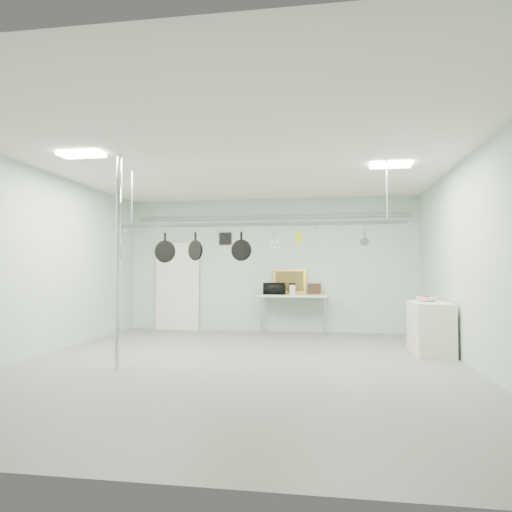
% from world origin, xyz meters
% --- Properties ---
extents(floor, '(8.00, 8.00, 0.00)m').
position_xyz_m(floor, '(0.00, 0.00, 0.00)').
color(floor, gray).
rests_on(floor, ground).
extents(ceiling, '(7.00, 8.00, 0.02)m').
position_xyz_m(ceiling, '(0.00, 0.00, 3.19)').
color(ceiling, silver).
rests_on(ceiling, back_wall).
extents(back_wall, '(7.00, 0.02, 3.20)m').
position_xyz_m(back_wall, '(0.00, 3.99, 1.60)').
color(back_wall, '#A9CBC1').
rests_on(back_wall, floor).
extents(right_wall, '(0.02, 8.00, 3.20)m').
position_xyz_m(right_wall, '(3.49, 0.00, 1.60)').
color(right_wall, '#A9CBC1').
rests_on(right_wall, floor).
extents(door, '(1.10, 0.10, 2.20)m').
position_xyz_m(door, '(-2.30, 3.94, 1.05)').
color(door, silver).
rests_on(door, floor).
extents(wall_vent, '(0.30, 0.04, 0.30)m').
position_xyz_m(wall_vent, '(-1.10, 3.97, 2.25)').
color(wall_vent, black).
rests_on(wall_vent, back_wall).
extents(conduit_pipe, '(6.60, 0.07, 0.07)m').
position_xyz_m(conduit_pipe, '(0.00, 3.90, 2.75)').
color(conduit_pipe, gray).
rests_on(conduit_pipe, back_wall).
extents(chrome_pole, '(0.08, 0.08, 3.20)m').
position_xyz_m(chrome_pole, '(-1.70, -0.60, 1.60)').
color(chrome_pole, silver).
rests_on(chrome_pole, floor).
extents(prep_table, '(1.60, 0.70, 0.91)m').
position_xyz_m(prep_table, '(0.60, 3.60, 0.83)').
color(prep_table, silver).
rests_on(prep_table, floor).
extents(side_cabinet, '(0.60, 1.20, 0.90)m').
position_xyz_m(side_cabinet, '(3.15, 1.40, 0.45)').
color(side_cabinet, silver).
rests_on(side_cabinet, floor).
extents(pot_rack, '(4.80, 0.06, 1.00)m').
position_xyz_m(pot_rack, '(0.20, 0.30, 2.23)').
color(pot_rack, '#B7B7BC').
rests_on(pot_rack, ceiling).
extents(light_panel_left, '(0.65, 0.30, 0.05)m').
position_xyz_m(light_panel_left, '(-2.20, -0.80, 3.16)').
color(light_panel_left, white).
rests_on(light_panel_left, ceiling).
extents(light_panel_right, '(0.65, 0.30, 0.05)m').
position_xyz_m(light_panel_right, '(2.40, 0.60, 3.16)').
color(light_panel_right, white).
rests_on(light_panel_right, ceiling).
extents(microwave, '(0.50, 0.34, 0.27)m').
position_xyz_m(microwave, '(0.16, 3.61, 1.04)').
color(microwave, black).
rests_on(microwave, prep_table).
extents(coffee_canister, '(0.19, 0.19, 0.22)m').
position_xyz_m(coffee_canister, '(0.58, 3.59, 1.02)').
color(coffee_canister, silver).
rests_on(coffee_canister, prep_table).
extents(painting_large, '(0.79, 0.18, 0.58)m').
position_xyz_m(painting_large, '(0.49, 3.90, 1.20)').
color(painting_large, gold).
rests_on(painting_large, prep_table).
extents(painting_small, '(0.31, 0.11, 0.25)m').
position_xyz_m(painting_small, '(1.08, 3.90, 1.03)').
color(painting_small, '#361F13').
rests_on(painting_small, prep_table).
extents(fruit_bowl, '(0.42, 0.42, 0.09)m').
position_xyz_m(fruit_bowl, '(3.12, 1.49, 0.94)').
color(fruit_bowl, silver).
rests_on(fruit_bowl, side_cabinet).
extents(skillet_left, '(0.37, 0.10, 0.49)m').
position_xyz_m(skillet_left, '(-1.31, 0.30, 1.84)').
color(skillet_left, black).
rests_on(skillet_left, pot_rack).
extents(skillet_mid, '(0.32, 0.23, 0.46)m').
position_xyz_m(skillet_mid, '(-0.78, 0.30, 1.85)').
color(skillet_mid, black).
rests_on(skillet_mid, pot_rack).
extents(skillet_right, '(0.35, 0.11, 0.47)m').
position_xyz_m(skillet_right, '(-0.01, 0.30, 1.85)').
color(skillet_right, black).
rests_on(skillet_right, pot_rack).
extents(whisk, '(0.21, 0.21, 0.29)m').
position_xyz_m(whisk, '(0.53, 0.30, 1.94)').
color(whisk, '#AAAAAE').
rests_on(whisk, pot_rack).
extents(grater, '(0.09, 0.02, 0.21)m').
position_xyz_m(grater, '(0.92, 0.30, 1.98)').
color(grater, yellow).
rests_on(grater, pot_rack).
extents(saucepan, '(0.13, 0.09, 0.25)m').
position_xyz_m(saucepan, '(1.95, 0.30, 1.96)').
color(saucepan, silver).
rests_on(saucepan, pot_rack).
extents(fruit_cluster, '(0.24, 0.24, 0.09)m').
position_xyz_m(fruit_cluster, '(3.12, 1.49, 0.98)').
color(fruit_cluster, '#98280E').
rests_on(fruit_cluster, fruit_bowl).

